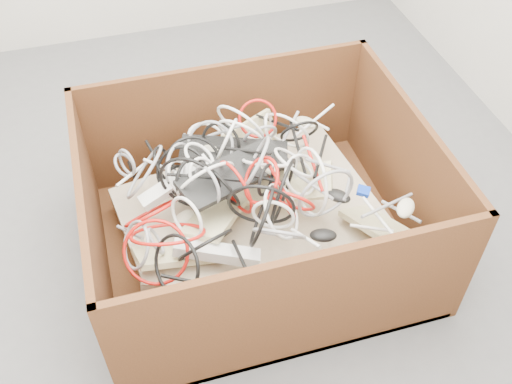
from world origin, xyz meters
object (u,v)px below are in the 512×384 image
object	(u,v)px
power_strip_left	(176,182)
power_strip_right	(217,252)
cardboard_box	(253,225)
vga_plug	(363,191)

from	to	relation	value
power_strip_left	power_strip_right	distance (m)	0.31
power_strip_left	cardboard_box	bearing A→B (deg)	-30.59
power_strip_left	vga_plug	size ratio (longest dim) A/B	6.25
cardboard_box	power_strip_left	size ratio (longest dim) A/B	4.32
power_strip_left	vga_plug	xyz separation A→B (m)	(0.64, -0.19, -0.04)
power_strip_left	power_strip_right	world-z (taller)	power_strip_left
power_strip_right	vga_plug	world-z (taller)	power_strip_right
cardboard_box	vga_plug	bearing A→B (deg)	-17.90
power_strip_left	vga_plug	world-z (taller)	power_strip_left
cardboard_box	vga_plug	xyz separation A→B (m)	(0.38, -0.12, 0.20)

